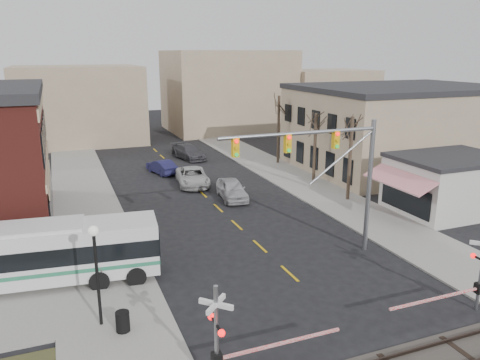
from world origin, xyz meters
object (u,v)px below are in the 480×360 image
Objects in this scene: car_b at (162,167)px; rr_crossing_west at (228,335)px; pedestrian_near at (100,269)px; traffic_signal_mast at (332,162)px; rr_crossing_east at (475,273)px; pedestrian_far at (84,250)px; car_d at (189,152)px; transit_bus at (35,254)px; car_c at (192,177)px; car_a at (232,189)px; street_lamp at (95,256)px; trash_bin at (123,321)px.

rr_crossing_west is at bearing 67.14° from car_b.
traffic_signal_mast is at bearing -95.51° from pedestrian_near.
car_b is at bearing -21.66° from pedestrian_near.
traffic_signal_mast is 9.11m from rr_crossing_east.
rr_crossing_west is 12.72m from pedestrian_far.
traffic_signal_mast is 29.04m from car_d.
car_b is (-7.77, 30.81, -1.27)m from rr_crossing_east.
pedestrian_far is (-13.50, 3.74, -4.70)m from traffic_signal_mast.
transit_bus is 2.23× the size of car_c.
transit_bus is 2.29× the size of car_d.
pedestrian_far is at bearing -137.08° from car_a.
street_lamp is 23.07m from car_c.
car_a is at bearing 95.84° from traffic_signal_mast.
car_c reaches higher than trash_bin.
car_a is 0.89× the size of car_d.
rr_crossing_west reaches higher than pedestrian_far.
car_a is 15.11m from pedestrian_far.
pedestrian_far is at bearing 9.91° from pedestrian_near.
pedestrian_near is at bearing 176.23° from traffic_signal_mast.
rr_crossing_west is 2.96× the size of pedestrian_near.
car_d is at bearing 95.39° from rr_crossing_east.
rr_crossing_west is at bearing -123.70° from pedestrian_far.
street_lamp is at bearing 57.21° from car_b.
transit_bus is 6.98× the size of pedestrian_far.
trash_bin is at bearing 164.92° from rr_crossing_east.
rr_crossing_west is 1.16× the size of car_a.
rr_crossing_east is (12.19, 0.46, 0.00)m from rr_crossing_west.
traffic_signal_mast is 1.98× the size of car_a.
street_lamp is 1.08× the size of car_b.
rr_crossing_east reaches higher than trash_bin.
pedestrian_near is 2.95m from pedestrian_far.
car_d is (0.76, 15.98, -0.03)m from car_a.
car_d is (11.89, 32.26, 0.22)m from trash_bin.
car_a is (11.13, 16.28, 0.26)m from trash_bin.
rr_crossing_east reaches higher than transit_bus.
pedestrian_near reaches higher than car_b.
car_d is (12.71, 31.37, -2.59)m from street_lamp.
car_d is at bearing -25.77° from pedestrian_near.
pedestrian_far reaches higher than car_c.
rr_crossing_west is 22.38m from car_a.
car_b is at bearing 115.83° from car_a.
transit_bus is 13.95× the size of trash_bin.
rr_crossing_west is at bearing -160.07° from pedestrian_near.
trash_bin is (0.82, -0.89, -2.82)m from street_lamp.
car_a is at bearing 101.60° from rr_crossing_east.
car_a reaches higher than car_d.
pedestrian_near is (-12.91, 0.85, -4.65)m from traffic_signal_mast.
pedestrian_far is (-1.08, 7.39, 0.45)m from trash_bin.
rr_crossing_west is 37.89m from car_d.
transit_bus is at bearing 171.89° from traffic_signal_mast.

